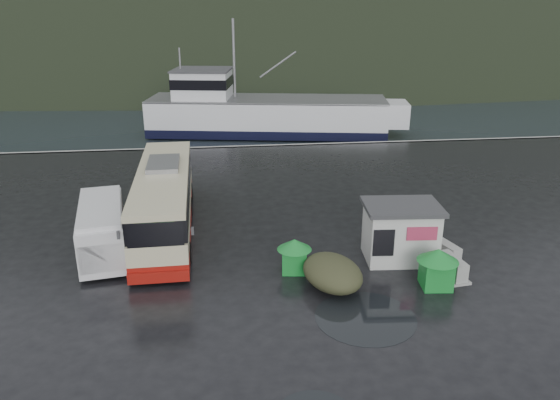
{
  "coord_description": "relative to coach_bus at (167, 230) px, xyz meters",
  "views": [
    {
      "loc": [
        -2.0,
        -19.81,
        10.4
      ],
      "look_at": [
        0.78,
        3.56,
        1.7
      ],
      "focal_mm": 35.0,
      "sensor_mm": 36.0,
      "label": 1
    }
  ],
  "objects": [
    {
      "name": "headland",
      "position": [
        14.56,
        245.32,
        0.0
      ],
      "size": [
        780.0,
        540.0,
        570.0
      ],
      "primitive_type": "ellipsoid",
      "color": "black",
      "rests_on": "ground"
    },
    {
      "name": "ticket_kiosk",
      "position": [
        10.05,
        -4.28,
        0.0
      ],
      "size": [
        3.3,
        2.6,
        2.45
      ],
      "primitive_type": null,
      "rotation": [
        0.0,
        0.0,
        -0.08
      ],
      "color": "silver",
      "rests_on": "ground"
    },
    {
      "name": "coach_bus",
      "position": [
        0.0,
        0.0,
        0.0
      ],
      "size": [
        3.1,
        11.27,
        3.16
      ],
      "primitive_type": null,
      "rotation": [
        0.0,
        0.0,
        0.02
      ],
      "color": "#C3BA93",
      "rests_on": "ground"
    },
    {
      "name": "fishing_trawler",
      "position": [
        7.26,
        25.06,
        0.0
      ],
      "size": [
        26.02,
        9.92,
        10.17
      ],
      "primitive_type": null,
      "rotation": [
        0.0,
        0.0,
        -0.17
      ],
      "color": "silver",
      "rests_on": "ground"
    },
    {
      "name": "waste_bin_left",
      "position": [
        5.47,
        -4.88,
        0.0
      ],
      "size": [
        1.13,
        1.13,
        1.4
      ],
      "primitive_type": null,
      "rotation": [
        0.0,
        0.0,
        -0.13
      ],
      "color": "#17822D",
      "rests_on": "ground"
    },
    {
      "name": "waste_bin_right",
      "position": [
        10.68,
        -6.78,
        0.0
      ],
      "size": [
        1.24,
        1.24,
        1.58
      ],
      "primitive_type": null,
      "rotation": [
        0.0,
        0.0,
        -0.1
      ],
      "color": "#17822D",
      "rests_on": "ground"
    },
    {
      "name": "jersey_barrier_a",
      "position": [
        12.01,
        -4.62,
        0.0
      ],
      "size": [
        1.11,
        1.63,
        0.75
      ],
      "primitive_type": null,
      "rotation": [
        0.0,
        0.0,
        0.27
      ],
      "color": "#999993",
      "rests_on": "ground"
    },
    {
      "name": "harbor_water",
      "position": [
        4.56,
        105.32,
        0.0
      ],
      "size": [
        300.0,
        180.0,
        0.02
      ],
      "primitive_type": "cube",
      "color": "black",
      "rests_on": "ground"
    },
    {
      "name": "ground",
      "position": [
        4.56,
        -4.68,
        0.0
      ],
      "size": [
        160.0,
        160.0,
        0.0
      ],
      "primitive_type": "plane",
      "color": "black",
      "rests_on": "ground"
    },
    {
      "name": "white_van",
      "position": [
        -2.47,
        -2.34,
        0.0
      ],
      "size": [
        2.77,
        5.73,
        2.29
      ],
      "primitive_type": null,
      "rotation": [
        0.0,
        0.0,
        0.16
      ],
      "color": "silver",
      "rests_on": "ground"
    },
    {
      "name": "puddles",
      "position": [
        6.67,
        -9.97,
        0.01
      ],
      "size": [
        5.52,
        7.53,
        0.01
      ],
      "color": "black",
      "rests_on": "ground"
    },
    {
      "name": "quay_edge",
      "position": [
        4.56,
        15.32,
        0.0
      ],
      "size": [
        160.0,
        0.6,
        1.5
      ],
      "primitive_type": "cube",
      "color": "#999993",
      "rests_on": "ground"
    },
    {
      "name": "jersey_barrier_b",
      "position": [
        11.62,
        -6.09,
        0.0
      ],
      "size": [
        1.03,
        1.74,
        0.82
      ],
      "primitive_type": null,
      "rotation": [
        0.0,
        0.0,
        0.13
      ],
      "color": "#999993",
      "rests_on": "ground"
    },
    {
      "name": "dome_tent",
      "position": [
        6.74,
        -6.29,
        0.0
      ],
      "size": [
        2.78,
        3.37,
        1.15
      ],
      "primitive_type": null,
      "rotation": [
        0.0,
        0.0,
        0.26
      ],
      "color": "#373922",
      "rests_on": "ground"
    }
  ]
}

